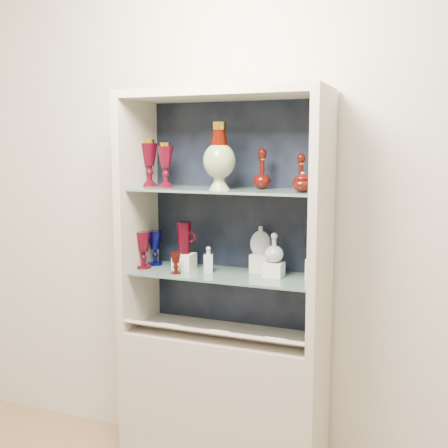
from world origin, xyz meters
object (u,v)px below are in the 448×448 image
at_px(ruby_decanter_a, 262,166).
at_px(clear_square_bottle, 208,259).
at_px(lidded_bowl, 302,181).
at_px(flat_flask, 261,240).
at_px(pedestal_lamp_left, 149,163).
at_px(enamel_urn, 219,156).
at_px(cobalt_goblet, 155,248).
at_px(ruby_goblet_tall, 143,250).
at_px(ruby_pitcher, 184,238).
at_px(cameo_medallion, 316,245).
at_px(clear_round_decanter, 274,248).
at_px(ruby_goblet_small, 176,263).
at_px(ruby_decanter_b, 301,171).
at_px(pedestal_lamp_right, 166,165).

distance_m(ruby_decanter_a, clear_square_bottle, 0.53).
bearing_deg(lidded_bowl, flat_flask, 146.35).
height_order(pedestal_lamp_left, enamel_urn, enamel_urn).
xyz_separation_m(cobalt_goblet, ruby_goblet_tall, (-0.02, -0.09, 0.00)).
height_order(ruby_decanter_a, ruby_pitcher, ruby_decanter_a).
bearing_deg(enamel_urn, pedestal_lamp_left, 168.56).
distance_m(clear_square_bottle, flat_flask, 0.28).
relative_size(ruby_goblet_tall, cameo_medallion, 1.47).
bearing_deg(clear_round_decanter, ruby_decanter_a, 155.91).
xyz_separation_m(ruby_decanter_a, cobalt_goblet, (-0.59, -0.00, -0.44)).
bearing_deg(pedestal_lamp_left, enamel_urn, -11.44).
relative_size(pedestal_lamp_left, clear_round_decanter, 1.73).
distance_m(cobalt_goblet, clear_round_decanter, 0.67).
distance_m(pedestal_lamp_left, cobalt_goblet, 0.45).
bearing_deg(lidded_bowl, clear_square_bottle, 173.26).
relative_size(ruby_goblet_small, flat_flask, 0.71).
bearing_deg(ruby_goblet_tall, enamel_urn, -1.12).
relative_size(ruby_pitcher, cameo_medallion, 1.26).
height_order(ruby_decanter_b, ruby_pitcher, ruby_decanter_b).
bearing_deg(enamel_urn, cobalt_goblet, 166.13).
relative_size(pedestal_lamp_left, enamel_urn, 0.75).
xyz_separation_m(pedestal_lamp_right, ruby_goblet_small, (0.09, -0.08, -0.48)).
bearing_deg(ruby_goblet_tall, clear_square_bottle, 5.62).
distance_m(ruby_decanter_b, ruby_pitcher, 0.69).
xyz_separation_m(ruby_pitcher, clear_square_bottle, (0.15, -0.03, -0.10)).
height_order(ruby_pitcher, cameo_medallion, ruby_pitcher).
distance_m(enamel_urn, cameo_medallion, 0.62).
bearing_deg(enamel_urn, pedestal_lamp_right, 173.66).
xyz_separation_m(pedestal_lamp_right, ruby_pitcher, (0.08, 0.04, -0.37)).
height_order(pedestal_lamp_right, ruby_goblet_small, pedestal_lamp_right).
bearing_deg(clear_square_bottle, ruby_goblet_small, -148.24).
xyz_separation_m(ruby_pitcher, flat_flask, (0.38, 0.08, 0.00)).
height_order(enamel_urn, flat_flask, enamel_urn).
bearing_deg(ruby_decanter_b, ruby_pitcher, -177.70).
relative_size(enamel_urn, clear_square_bottle, 2.43).
xyz_separation_m(cobalt_goblet, flat_flask, (0.57, 0.05, 0.07)).
height_order(pedestal_lamp_left, cameo_medallion, pedestal_lamp_left).
bearing_deg(ruby_decanter_b, cobalt_goblet, 179.57).
xyz_separation_m(pedestal_lamp_left, cobalt_goblet, (0.02, 0.01, -0.45)).
height_order(lidded_bowl, ruby_goblet_small, lidded_bowl).
distance_m(pedestal_lamp_left, cameo_medallion, 0.96).
distance_m(lidded_bowl, cobalt_goblet, 0.91).
relative_size(ruby_goblet_small, cameo_medallion, 0.80).
relative_size(ruby_decanter_b, clear_square_bottle, 1.40).
bearing_deg(pedestal_lamp_left, ruby_decanter_b, 0.64).
relative_size(ruby_decanter_a, ruby_goblet_tall, 1.17).
bearing_deg(flat_flask, ruby_decanter_b, -31.43).
relative_size(pedestal_lamp_right, clear_square_bottle, 1.70).
height_order(ruby_decanter_b, ruby_goblet_tall, ruby_decanter_b).
bearing_deg(cameo_medallion, pedestal_lamp_right, -165.63).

